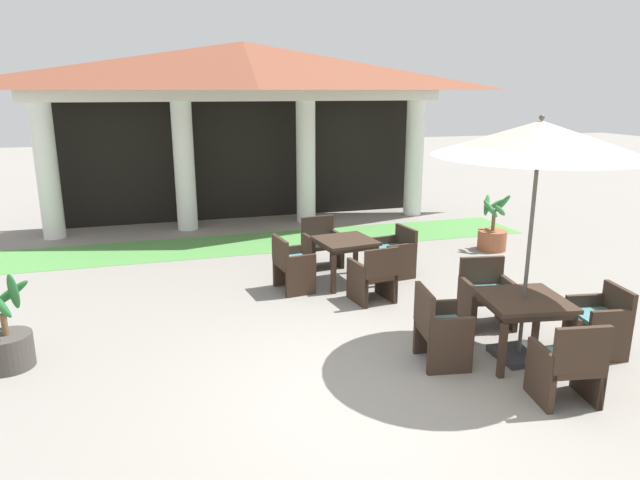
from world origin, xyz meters
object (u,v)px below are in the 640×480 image
patio_table_near_foreground (523,306)px  patio_chair_mid_left_west (292,265)px  patio_table_mid_left (345,245)px  patio_chair_near_foreground_south (568,366)px  patio_umbrella_near_foreground (540,141)px  patio_chair_mid_left_south (373,276)px  patio_chair_near_foreground_east (600,322)px  patio_chair_mid_left_north (322,244)px  potted_palm_left_edge (8,343)px  patio_chair_near_foreground_north (486,295)px  patio_chair_mid_left_east (395,253)px  potted_palm_right_edge (492,235)px  patio_chair_near_foreground_west (440,329)px

patio_table_near_foreground → patio_chair_mid_left_west: 3.66m
patio_table_near_foreground → patio_table_mid_left: 3.35m
patio_chair_near_foreground_south → patio_umbrella_near_foreground: bearing=90.0°
patio_table_mid_left → patio_chair_mid_left_south: (0.12, -0.93, -0.23)m
patio_chair_near_foreground_east → patio_chair_mid_left_south: bearing=48.3°
patio_chair_mid_left_north → patio_chair_mid_left_south: 1.88m
patio_chair_mid_left_north → potted_palm_left_edge: bearing=22.8°
patio_chair_near_foreground_north → patio_chair_mid_left_south: patio_chair_near_foreground_north is taller
patio_table_near_foreground → patio_chair_mid_left_south: bearing=113.7°
patio_table_near_foreground → potted_palm_left_edge: potted_palm_left_edge is taller
patio_chair_near_foreground_north → patio_chair_mid_left_east: (-0.33, 2.30, -0.02)m
patio_chair_near_foreground_south → patio_table_mid_left: size_ratio=0.92×
patio_table_near_foreground → potted_palm_right_edge: bearing=61.0°
patio_chair_mid_left_east → patio_table_mid_left: bearing=90.0°
patio_chair_near_foreground_south → patio_table_mid_left: bearing=111.8°
patio_chair_near_foreground_south → potted_palm_right_edge: (2.49, 5.19, -0.10)m
patio_chair_mid_left_north → patio_chair_near_foreground_east: bearing=109.8°
patio_chair_mid_left_west → patio_chair_mid_left_east: 1.88m
patio_chair_near_foreground_east → patio_chair_near_foreground_west: (-1.96, 0.31, 0.02)m
patio_chair_near_foreground_west → patio_chair_mid_left_north: (-0.24, 3.94, -0.00)m
patio_chair_near_foreground_west → patio_chair_mid_left_east: 3.23m
patio_table_mid_left → patio_chair_mid_left_east: 0.97m
patio_chair_mid_left_west → potted_palm_right_edge: bearing=97.4°
patio_table_near_foreground → patio_chair_near_foreground_west: size_ratio=1.15×
patio_chair_mid_left_west → patio_chair_mid_left_south: 1.33m
patio_chair_mid_left_south → potted_palm_right_edge: bearing=23.2°
potted_palm_left_edge → potted_palm_right_edge: bearing=18.9°
patio_umbrella_near_foreground → patio_chair_mid_left_east: patio_umbrella_near_foreground is taller
patio_chair_mid_left_north → potted_palm_left_edge: 5.23m
patio_chair_mid_left_south → potted_palm_right_edge: 3.85m
patio_chair_near_foreground_east → patio_chair_mid_left_east: bearing=27.4°
potted_palm_left_edge → patio_umbrella_near_foreground: bearing=-14.1°
patio_umbrella_near_foreground → patio_chair_near_foreground_east: (0.98, -0.15, -2.14)m
patio_chair_mid_left_west → patio_chair_mid_left_south: patio_chair_mid_left_west is taller
patio_chair_near_foreground_north → patio_chair_mid_left_north: size_ratio=1.00×
patio_chair_mid_left_west → patio_chair_mid_left_east: bearing=90.0°
patio_umbrella_near_foreground → patio_chair_mid_left_west: patio_umbrella_near_foreground is taller
patio_umbrella_near_foreground → patio_chair_mid_left_west: (-2.03, 3.04, -2.13)m
patio_table_near_foreground → patio_chair_mid_left_west: bearing=123.8°
patio_chair_near_foreground_north → patio_table_mid_left: patio_chair_near_foreground_north is taller
potted_palm_left_edge → patio_chair_mid_left_west: bearing=23.3°
patio_table_near_foreground → patio_chair_near_foreground_west: bearing=171.1°
patio_chair_near_foreground_west → patio_chair_mid_left_west: (-1.05, 2.88, 0.00)m
patio_chair_mid_left_north → patio_chair_mid_left_east: 1.33m
patio_chair_mid_left_north → patio_chair_mid_left_south: patio_chair_mid_left_north is taller
patio_table_near_foreground → patio_chair_mid_left_west: size_ratio=1.20×
patio_umbrella_near_foreground → patio_chair_near_foreground_south: patio_umbrella_near_foreground is taller
patio_table_near_foreground → patio_chair_mid_left_south: size_ratio=1.20×
patio_umbrella_near_foreground → patio_chair_mid_left_west: bearing=123.8°
patio_chair_mid_left_north → patio_chair_mid_left_west: (-0.80, -1.06, 0.00)m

